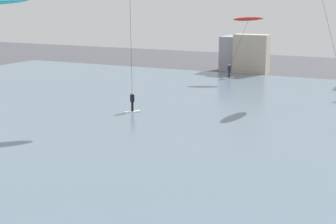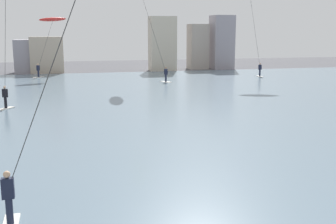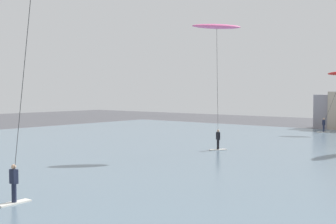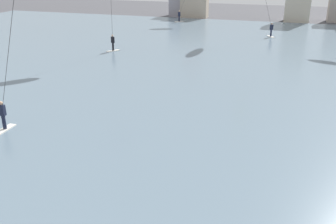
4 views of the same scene
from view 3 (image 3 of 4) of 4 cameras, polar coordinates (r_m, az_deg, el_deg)
kitesurfer_pink at (r=33.24m, az=6.47°, el=10.10°), size 3.38×4.11×9.81m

